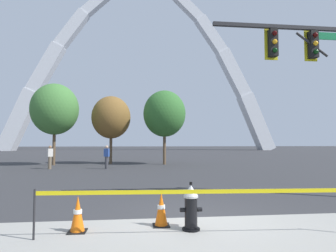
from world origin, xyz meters
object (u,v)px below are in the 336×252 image
(traffic_cone_by_hydrant, at_px, (161,209))
(traffic_signal_gantry, at_px, (321,74))
(pedestrian_walking_left, at_px, (50,157))
(traffic_cone_mid_sidewalk, at_px, (78,214))
(monument_arch, at_px, (143,72))
(fire_hydrant, at_px, (191,207))
(pedestrian_standing_center, at_px, (107,157))

(traffic_cone_by_hydrant, distance_m, traffic_signal_gantry, 7.10)
(traffic_signal_gantry, bearing_deg, pedestrian_walking_left, 136.05)
(traffic_cone_mid_sidewalk, bearing_deg, traffic_cone_by_hydrant, 7.80)
(traffic_cone_by_hydrant, xyz_separation_m, pedestrian_walking_left, (-6.37, 13.93, 0.46))
(traffic_cone_mid_sidewalk, relative_size, monument_arch, 0.01)
(fire_hydrant, bearing_deg, monument_arch, 89.73)
(traffic_cone_by_hydrant, height_order, traffic_cone_mid_sidewalk, same)
(traffic_cone_by_hydrant, distance_m, pedestrian_standing_center, 13.84)
(pedestrian_standing_center, bearing_deg, pedestrian_walking_left, 175.04)
(pedestrian_standing_center, bearing_deg, traffic_signal_gantry, -54.03)
(fire_hydrant, relative_size, pedestrian_walking_left, 0.62)
(traffic_cone_mid_sidewalk, distance_m, pedestrian_standing_center, 13.86)
(fire_hydrant, relative_size, monument_arch, 0.02)
(fire_hydrant, distance_m, pedestrian_standing_center, 14.30)
(monument_arch, bearing_deg, pedestrian_walking_left, -99.29)
(traffic_cone_mid_sidewalk, relative_size, pedestrian_walking_left, 0.46)
(pedestrian_walking_left, bearing_deg, monument_arch, 80.71)
(traffic_cone_mid_sidewalk, height_order, traffic_signal_gantry, traffic_signal_gantry)
(traffic_cone_mid_sidewalk, xyz_separation_m, pedestrian_standing_center, (-0.84, 13.83, 0.46))
(monument_arch, relative_size, pedestrian_standing_center, 38.64)
(traffic_cone_by_hydrant, relative_size, monument_arch, 0.01)
(monument_arch, distance_m, pedestrian_standing_center, 47.85)
(traffic_cone_by_hydrant, xyz_separation_m, traffic_cone_mid_sidewalk, (-1.71, -0.23, 0.00))
(traffic_cone_by_hydrant, bearing_deg, monument_arch, 89.15)
(traffic_signal_gantry, xyz_separation_m, pedestrian_walking_left, (-11.90, 11.47, -3.25))
(traffic_cone_mid_sidewalk, distance_m, monument_arch, 61.03)
(monument_arch, xyz_separation_m, pedestrian_walking_left, (-7.24, -44.24, -17.08))
(pedestrian_walking_left, bearing_deg, traffic_cone_by_hydrant, -65.41)
(fire_hydrant, xyz_separation_m, pedestrian_standing_center, (-3.14, 13.95, 0.35))
(traffic_cone_by_hydrant, relative_size, pedestrian_standing_center, 0.46)
(fire_hydrant, distance_m, traffic_cone_by_hydrant, 0.69)
(traffic_cone_by_hydrant, xyz_separation_m, monument_arch, (0.86, 58.17, 17.54))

